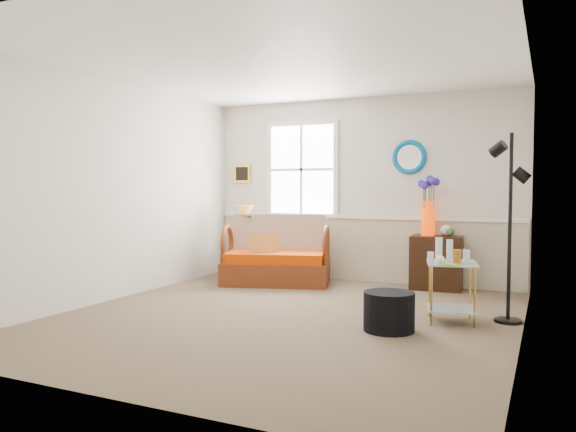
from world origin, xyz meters
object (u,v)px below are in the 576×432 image
at_px(ottoman, 389,311).
at_px(cabinet, 436,263).
at_px(loveseat, 276,250).
at_px(lamp_stand, 244,258).
at_px(side_table, 451,292).
at_px(floor_lamp, 510,228).

bearing_deg(ottoman, cabinet, 89.78).
xyz_separation_m(loveseat, lamp_stand, (-0.69, 0.33, -0.19)).
bearing_deg(lamp_stand, side_table, -26.08).
bearing_deg(floor_lamp, cabinet, 144.85).
relative_size(lamp_stand, ottoman, 1.17).
relative_size(cabinet, side_table, 1.17).
relative_size(side_table, floor_lamp, 0.32).
bearing_deg(floor_lamp, lamp_stand, -177.60).
xyz_separation_m(cabinet, floor_lamp, (0.98, -1.53, 0.59)).
relative_size(lamp_stand, side_table, 0.93).
distance_m(lamp_stand, cabinet, 2.80).
bearing_deg(floor_lamp, side_table, -133.46).
bearing_deg(side_table, floor_lamp, 24.31).
distance_m(cabinet, ottoman, 2.36).
bearing_deg(cabinet, side_table, -79.28).
xyz_separation_m(lamp_stand, cabinet, (2.79, 0.17, 0.07)).
height_order(side_table, floor_lamp, floor_lamp).
relative_size(loveseat, lamp_stand, 2.60).
relative_size(cabinet, floor_lamp, 0.37).
bearing_deg(side_table, lamp_stand, 153.92).
bearing_deg(side_table, cabinet, 104.73).
distance_m(lamp_stand, ottoman, 3.54).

